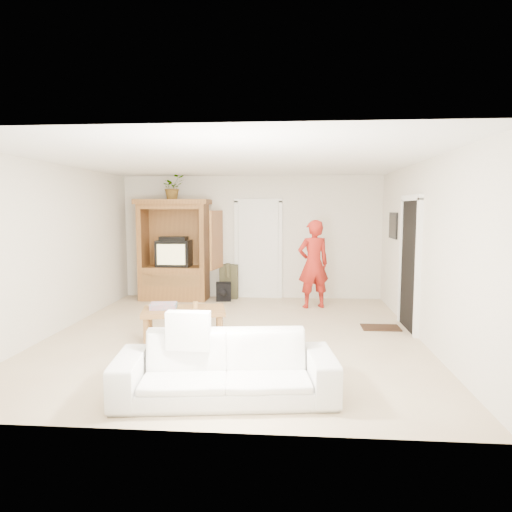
# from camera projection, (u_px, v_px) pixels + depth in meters

# --- Properties ---
(floor) EXTENTS (6.00, 6.00, 0.00)m
(floor) POSITION_uv_depth(u_px,v_px,m) (234.00, 335.00, 6.91)
(floor) COLOR tan
(floor) RESTS_ON ground
(ceiling) EXTENTS (6.00, 6.00, 0.00)m
(ceiling) POSITION_uv_depth(u_px,v_px,m) (233.00, 161.00, 6.63)
(ceiling) COLOR white
(ceiling) RESTS_ON floor
(wall_back) EXTENTS (5.50, 0.00, 5.50)m
(wall_back) POSITION_uv_depth(u_px,v_px,m) (251.00, 237.00, 9.74)
(wall_back) COLOR silver
(wall_back) RESTS_ON floor
(wall_front) EXTENTS (5.50, 0.00, 5.50)m
(wall_front) POSITION_uv_depth(u_px,v_px,m) (187.00, 283.00, 3.80)
(wall_front) COLOR silver
(wall_front) RESTS_ON floor
(wall_left) EXTENTS (0.00, 6.00, 6.00)m
(wall_left) POSITION_uv_depth(u_px,v_px,m) (56.00, 249.00, 6.99)
(wall_left) COLOR silver
(wall_left) RESTS_ON floor
(wall_right) EXTENTS (0.00, 6.00, 6.00)m
(wall_right) POSITION_uv_depth(u_px,v_px,m) (423.00, 251.00, 6.55)
(wall_right) COLOR silver
(wall_right) RESTS_ON floor
(armoire) EXTENTS (1.82, 1.14, 2.10)m
(armoire) POSITION_uv_depth(u_px,v_px,m) (175.00, 256.00, 9.57)
(armoire) COLOR olive
(armoire) RESTS_ON floor
(door_back) EXTENTS (0.85, 0.05, 2.04)m
(door_back) POSITION_uv_depth(u_px,v_px,m) (258.00, 250.00, 9.73)
(door_back) COLOR white
(door_back) RESTS_ON floor
(doorway_right) EXTENTS (0.05, 0.90, 2.04)m
(doorway_right) POSITION_uv_depth(u_px,v_px,m) (410.00, 265.00, 7.18)
(doorway_right) COLOR black
(doorway_right) RESTS_ON floor
(framed_picture) EXTENTS (0.03, 0.60, 0.48)m
(framed_picture) POSITION_uv_depth(u_px,v_px,m) (393.00, 226.00, 8.41)
(framed_picture) COLOR black
(framed_picture) RESTS_ON wall_right
(doormat) EXTENTS (0.60, 0.40, 0.02)m
(doormat) POSITION_uv_depth(u_px,v_px,m) (381.00, 328.00, 7.32)
(doormat) COLOR #382316
(doormat) RESTS_ON floor
(plant) EXTENTS (0.59, 0.59, 0.50)m
(plant) POSITION_uv_depth(u_px,v_px,m) (173.00, 187.00, 9.39)
(plant) COLOR #4C7238
(plant) RESTS_ON armoire
(man) EXTENTS (0.71, 0.57, 1.70)m
(man) POSITION_uv_depth(u_px,v_px,m) (313.00, 264.00, 8.76)
(man) COLOR #A21E15
(man) RESTS_ON floor
(sofa) EXTENTS (2.29, 1.12, 0.64)m
(sofa) POSITION_uv_depth(u_px,v_px,m) (226.00, 367.00, 4.60)
(sofa) COLOR silver
(sofa) RESTS_ON floor
(coffee_table) EXTENTS (1.30, 0.89, 0.44)m
(coffee_table) POSITION_uv_depth(u_px,v_px,m) (184.00, 313.00, 6.70)
(coffee_table) COLOR olive
(coffee_table) RESTS_ON floor
(towel) EXTENTS (0.42, 0.33, 0.08)m
(towel) POSITION_uv_depth(u_px,v_px,m) (163.00, 306.00, 6.72)
(towel) COLOR #F35160
(towel) RESTS_ON coffee_table
(candle) EXTENTS (0.08, 0.08, 0.10)m
(candle) POSITION_uv_depth(u_px,v_px,m) (195.00, 305.00, 6.73)
(candle) COLOR tan
(candle) RESTS_ON coffee_table
(backpack_black) EXTENTS (0.33, 0.22, 0.38)m
(backpack_black) POSITION_uv_depth(u_px,v_px,m) (224.00, 292.00, 9.43)
(backpack_black) COLOR black
(backpack_black) RESTS_ON floor
(backpack_olive) EXTENTS (0.39, 0.29, 0.72)m
(backpack_olive) POSITION_uv_depth(u_px,v_px,m) (229.00, 281.00, 9.73)
(backpack_olive) COLOR #47442B
(backpack_olive) RESTS_ON floor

